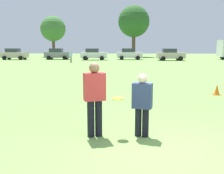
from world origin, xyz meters
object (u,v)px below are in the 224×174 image
(parked_car_mid_left, at_px, (14,54))
(player_defender, at_px, (142,102))
(bystander_field_marshal, at_px, (71,56))
(parked_car_center, at_px, (57,54))
(parked_car_far_right, at_px, (170,54))
(parked_car_mid_right, at_px, (94,54))
(parked_car_near_right, at_px, (129,54))
(frisbee, at_px, (118,98))
(player_thrower, at_px, (95,95))
(traffic_cone, at_px, (217,90))

(parked_car_mid_left, bearing_deg, player_defender, -63.86)
(player_defender, xyz_separation_m, bystander_field_marshal, (-7.38, 29.57, 0.04))
(parked_car_center, bearing_deg, player_defender, -73.50)
(parked_car_center, relative_size, bystander_field_marshal, 2.66)
(parked_car_mid_left, height_order, parked_car_far_right, same)
(parked_car_mid_right, relative_size, parked_car_near_right, 1.00)
(parked_car_center, bearing_deg, parked_car_mid_right, -12.35)
(player_defender, height_order, frisbee, player_defender)
(parked_car_mid_right, xyz_separation_m, parked_car_near_right, (5.69, 1.29, 0.00))
(frisbee, distance_m, parked_car_mid_left, 40.72)
(parked_car_near_right, bearing_deg, parked_car_mid_right, -167.20)
(parked_car_mid_left, bearing_deg, parked_car_mid_right, -2.11)
(player_thrower, distance_m, parked_car_near_right, 37.68)
(player_thrower, height_order, traffic_cone, player_thrower)
(player_thrower, bearing_deg, traffic_cone, 49.62)
(player_thrower, distance_m, player_defender, 1.16)
(frisbee, bearing_deg, bystander_field_marshal, 102.93)
(parked_car_mid_left, bearing_deg, parked_car_near_right, 2.49)
(bystander_field_marshal, bearing_deg, parked_car_center, 115.04)
(traffic_cone, height_order, parked_car_center, parked_car_center)
(traffic_cone, xyz_separation_m, parked_car_center, (-14.97, 31.84, 0.69))
(traffic_cone, height_order, parked_car_far_right, parked_car_far_right)
(parked_car_mid_right, bearing_deg, bystander_field_marshal, -109.35)
(player_thrower, xyz_separation_m, parked_car_near_right, (1.81, 37.63, -0.10))
(parked_car_mid_left, xyz_separation_m, parked_car_far_right, (24.98, -1.61, 0.00))
(player_defender, relative_size, parked_car_mid_left, 0.36)
(frisbee, bearing_deg, parked_car_mid_right, 96.96)
(player_thrower, xyz_separation_m, parked_car_far_right, (8.08, 35.21, -0.10))
(parked_car_center, bearing_deg, traffic_cone, -64.81)
(player_defender, relative_size, bystander_field_marshal, 0.97)
(player_thrower, relative_size, parked_car_mid_right, 0.43)
(parked_car_near_right, bearing_deg, player_thrower, -92.76)
(parked_car_center, bearing_deg, parked_car_near_right, -0.25)
(parked_car_center, height_order, bystander_field_marshal, parked_car_center)
(player_thrower, bearing_deg, parked_car_near_right, 87.24)
(parked_car_center, height_order, parked_car_far_right, same)
(traffic_cone, height_order, parked_car_mid_left, parked_car_mid_left)
(player_thrower, xyz_separation_m, parked_car_mid_left, (-16.90, 36.82, -0.10))
(bystander_field_marshal, bearing_deg, frisbee, -77.07)
(frisbee, xyz_separation_m, parked_car_mid_right, (-4.43, 36.31, -0.02))
(traffic_cone, xyz_separation_m, parked_car_mid_right, (-8.84, 30.49, 0.69))
(parked_car_mid_left, height_order, bystander_field_marshal, parked_car_mid_left)
(bystander_field_marshal, bearing_deg, parked_car_far_right, 21.35)
(parked_car_mid_left, xyz_separation_m, bystander_field_marshal, (10.67, -7.21, -0.03))
(parked_car_mid_right, bearing_deg, parked_car_center, 167.65)
(player_defender, relative_size, traffic_cone, 3.22)
(traffic_cone, distance_m, parked_car_mid_right, 31.76)
(player_thrower, height_order, parked_car_near_right, parked_car_near_right)
(frisbee, bearing_deg, parked_car_center, 105.67)
(frisbee, bearing_deg, player_defender, 0.80)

